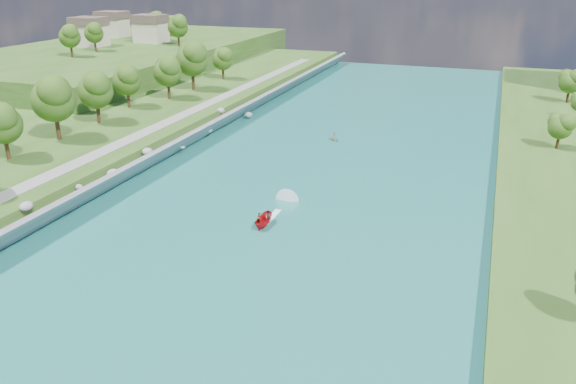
% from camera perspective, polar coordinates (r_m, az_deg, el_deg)
% --- Properties ---
extents(ground, '(260.00, 260.00, 0.00)m').
position_cam_1_polar(ground, '(67.30, -4.36, -5.76)').
color(ground, '#2D5119').
rests_on(ground, ground).
extents(river_water, '(55.00, 240.00, 0.10)m').
position_cam_1_polar(river_water, '(84.18, 1.22, 0.21)').
color(river_water, '#1A6561').
rests_on(river_water, ground).
extents(berm_west, '(45.00, 240.00, 3.50)m').
position_cam_1_polar(berm_west, '(109.59, -24.40, 4.35)').
color(berm_west, '#2D5119').
rests_on(berm_west, ground).
extents(ridge_west, '(60.00, 120.00, 9.00)m').
position_cam_1_polar(ridge_west, '(185.83, -15.96, 12.84)').
color(ridge_west, '#2D5119').
rests_on(ridge_west, ground).
extents(riprap_bank, '(4.32, 236.00, 4.45)m').
position_cam_1_polar(riprap_bank, '(94.05, -14.01, 3.05)').
color(riprap_bank, slate).
rests_on(riprap_bank, ground).
extents(riverside_path, '(3.00, 200.00, 0.10)m').
position_cam_1_polar(riverside_path, '(97.87, -17.11, 4.53)').
color(riverside_path, gray).
rests_on(riverside_path, berm_west).
extents(ridge_houses, '(29.50, 29.50, 8.40)m').
position_cam_1_polar(ridge_houses, '(192.41, -16.91, 15.69)').
color(ridge_houses, beige).
rests_on(ridge_houses, ridge_west).
extents(trees_west, '(16.51, 153.69, 13.61)m').
position_cam_1_polar(trees_west, '(95.63, -26.51, 6.42)').
color(trees_west, '#224412').
rests_on(trees_west, berm_west).
extents(trees_ridge, '(22.52, 55.50, 10.79)m').
position_cam_1_polar(trees_ridge, '(179.35, -14.94, 15.72)').
color(trees_ridge, '#224412').
rests_on(trees_ridge, ridge_west).
extents(motorboat, '(3.60, 18.84, 1.91)m').
position_cam_1_polar(motorboat, '(73.66, -2.04, -2.49)').
color(motorboat, '#B40E16').
rests_on(motorboat, river_water).
extents(raft, '(3.25, 3.32, 1.48)m').
position_cam_1_polar(raft, '(108.87, 4.72, 5.43)').
color(raft, gray).
rests_on(raft, river_water).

